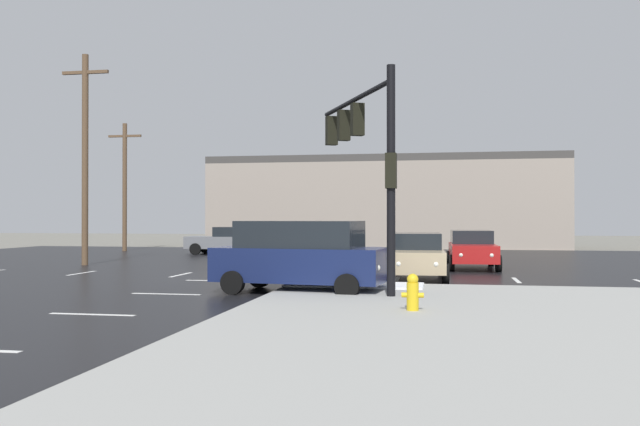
% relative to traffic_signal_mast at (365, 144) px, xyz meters
% --- Properties ---
extents(ground_plane, '(120.00, 120.00, 0.00)m').
position_rel_traffic_signal_mast_xyz_m(ground_plane, '(-5.39, 4.59, -4.25)').
color(ground_plane, slate).
extents(road_asphalt, '(44.00, 44.00, 0.02)m').
position_rel_traffic_signal_mast_xyz_m(road_asphalt, '(-5.39, 4.59, -4.24)').
color(road_asphalt, black).
rests_on(road_asphalt, ground_plane).
extents(snow_strip_curbside, '(4.00, 1.60, 0.06)m').
position_rel_traffic_signal_mast_xyz_m(snow_strip_curbside, '(-0.39, 0.59, -4.08)').
color(snow_strip_curbside, white).
rests_on(snow_strip_curbside, sidewalk_corner).
extents(lane_markings, '(36.15, 36.15, 0.01)m').
position_rel_traffic_signal_mast_xyz_m(lane_markings, '(-4.18, 3.22, -4.23)').
color(lane_markings, silver).
rests_on(lane_markings, road_asphalt).
extents(traffic_signal_mast, '(2.80, 5.54, 5.91)m').
position_rel_traffic_signal_mast_xyz_m(traffic_signal_mast, '(0.00, 0.00, 0.00)').
color(traffic_signal_mast, black).
rests_on(traffic_signal_mast, sidewalk_corner).
extents(fire_hydrant, '(0.48, 0.26, 0.79)m').
position_rel_traffic_signal_mast_xyz_m(fire_hydrant, '(1.53, -4.35, -3.71)').
color(fire_hydrant, gold).
rests_on(fire_hydrant, sidewalk_corner).
extents(strip_building_background, '(25.07, 8.00, 6.50)m').
position_rel_traffic_signal_mast_xyz_m(strip_building_background, '(-2.01, 30.70, -1.00)').
color(strip_building_background, gray).
rests_on(strip_building_background, ground_plane).
extents(sedan_red, '(2.11, 4.58, 1.58)m').
position_rel_traffic_signal_mast_xyz_m(sedan_red, '(3.36, 9.82, -3.40)').
color(sedan_red, '#B21919').
rests_on(sedan_red, road_asphalt).
extents(suv_navy, '(5.00, 2.62, 2.03)m').
position_rel_traffic_signal_mast_xyz_m(suv_navy, '(-1.80, -0.42, -3.16)').
color(suv_navy, '#141E47').
rests_on(suv_navy, road_asphalt).
extents(sedan_grey, '(4.59, 2.14, 1.58)m').
position_rel_traffic_signal_mast_xyz_m(sedan_grey, '(-10.03, 18.32, -3.40)').
color(sedan_grey, slate).
rests_on(sedan_grey, road_asphalt).
extents(sedan_tan, '(2.19, 4.60, 1.58)m').
position_rel_traffic_signal_mast_xyz_m(sedan_tan, '(1.27, 4.46, -3.40)').
color(sedan_tan, tan).
rests_on(sedan_tan, road_asphalt).
extents(utility_pole_far, '(2.20, 0.28, 9.44)m').
position_rel_traffic_signal_mast_xyz_m(utility_pole_far, '(-13.56, 8.62, 0.68)').
color(utility_pole_far, brown).
rests_on(utility_pole_far, ground_plane).
extents(utility_pole_distant, '(2.20, 0.28, 8.12)m').
position_rel_traffic_signal_mast_xyz_m(utility_pole_distant, '(-17.73, 20.73, 0.02)').
color(utility_pole_distant, brown).
rests_on(utility_pole_distant, ground_plane).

